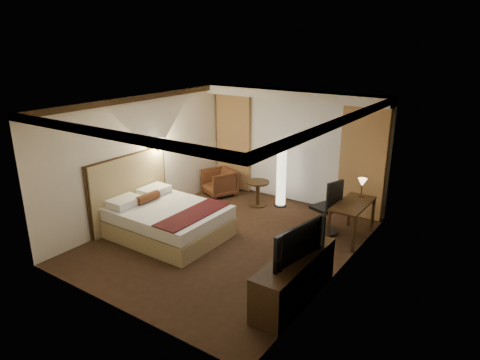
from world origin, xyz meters
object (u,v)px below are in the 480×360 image
Objects in this scene: side_table at (258,194)px; floor_lamp at (281,177)px; office_chair at (326,206)px; desk at (351,221)px; television at (294,236)px; dresser at (294,278)px; bed at (169,221)px; armchair at (219,181)px.

side_table is 0.68m from floor_lamp.
desk is at bearing 24.09° from office_chair.
side_table is at bearing 50.16° from television.
office_chair is (1.46, -0.78, -0.13)m from floor_lamp.
floor_lamp is at bearing 42.03° from television.
dresser is at bearing -57.77° from floor_lamp.
floor_lamp is 2.16m from desk.
television is (3.08, -0.56, 0.74)m from bed.
office_chair is (-0.54, -0.05, 0.21)m from desk.
armchair reaches higher than dresser.
television reaches higher than desk.
dresser is (2.05, -3.26, -0.35)m from floor_lamp.
armchair is at bearing 172.29° from desk.
floor_lamp reaches higher than armchair.
television reaches higher than side_table.
armchair is 1.19m from side_table.
floor_lamp is (1.65, 0.23, 0.34)m from armchair.
office_chair is (3.11, -0.54, 0.21)m from armchair.
television is at bearing -50.01° from side_table.
bed is 1.17× the size of dresser.
office_chair is at bearing 37.42° from bed.
television reaches higher than dresser.
bed is 3.16m from dresser.
side_table is at bearing -175.16° from office_chair.
bed is 2.92m from floor_lamp.
desk reaches higher than side_table.
bed is at bearing -111.32° from floor_lamp.
office_chair is 0.63× the size of dresser.
floor_lamp reaches higher than side_table.
dresser is at bearing -79.83° from television.
office_chair is at bearing 15.67° from armchair.
television is at bearing -10.27° from bed.
armchair is 1.70m from floor_lamp.
bed is 3.64m from desk.
television is (-0.03, 0.00, 0.70)m from dresser.
desk is 0.65× the size of dresser.
television is at bearing -58.15° from floor_lamp.
desk is at bearing 17.89° from armchair.
desk is 1.04× the size of office_chair.
bed is 1.85× the size of television.
floor_lamp is 1.21× the size of television.
office_chair is at bearing 103.43° from dresser.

